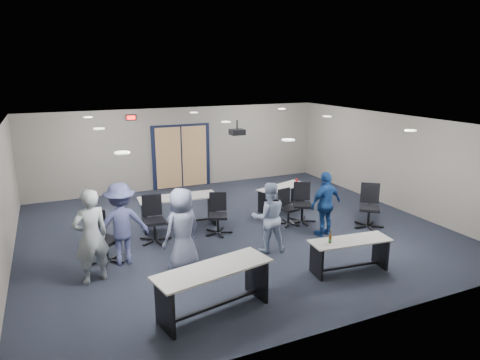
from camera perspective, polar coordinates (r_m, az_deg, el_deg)
name	(u,v)px	position (r m, az deg, el deg)	size (l,w,h in m)	color
floor	(234,230)	(10.82, -0.75, -6.72)	(10.00, 10.00, 0.00)	black
back_wall	(181,148)	(14.55, -7.89, 4.25)	(10.00, 0.04, 2.70)	gray
front_wall	(353,246)	(6.74, 14.90, -8.53)	(10.00, 0.04, 2.70)	gray
left_wall	(2,204)	(9.65, -29.17, -2.86)	(0.04, 9.00, 2.70)	gray
right_wall	(392,161)	(13.17, 19.61, 2.44)	(0.04, 9.00, 2.70)	gray
ceiling	(234,123)	(10.15, -0.80, 7.62)	(10.00, 9.00, 0.04)	white
double_door	(181,157)	(14.57, -7.81, 3.07)	(2.00, 0.07, 2.20)	black
exit_sign	(131,118)	(13.98, -14.34, 8.07)	(0.32, 0.07, 0.18)	black
ceiling_projector	(237,132)	(10.76, -0.38, 6.44)	(0.35, 0.32, 0.37)	black
ceiling_can_lights	(230,123)	(10.38, -1.35, 7.61)	(6.24, 5.74, 0.02)	silver
table_front_left	(214,282)	(7.21, -3.54, -13.45)	(2.09, 1.04, 0.81)	#A9A7A0
table_front_right	(349,250)	(8.86, 14.38, -8.98)	(1.69, 0.73, 0.91)	#A9A7A0
table_back_left	(178,206)	(11.01, -8.21, -3.47)	(2.02, 0.79, 0.80)	#A9A7A0
table_back_right	(282,193)	(12.39, 5.67, -1.76)	(1.72, 1.05, 0.77)	#A9A7A0
chair_back_a	(154,220)	(10.16, -11.38, -5.19)	(0.69, 0.69, 1.09)	black
chair_back_b	(218,214)	(10.44, -2.95, -4.60)	(0.63, 0.63, 1.01)	black
chair_back_c	(289,207)	(11.13, 6.50, -3.65)	(0.59, 0.59, 0.93)	black
chair_back_d	(302,203)	(11.31, 8.32, -3.10)	(0.66, 0.66, 1.05)	black
chair_loose_left	(106,239)	(9.35, -17.46, -7.49)	(0.67, 0.67, 1.06)	black
chair_loose_right	(369,207)	(11.31, 16.87, -3.41)	(0.70, 0.70, 1.12)	black
person_gray	(91,237)	(8.48, -19.25, -7.14)	(0.67, 0.44, 1.83)	#929B9F
person_plaid	(182,230)	(8.59, -7.70, -6.58)	(0.83, 0.54, 1.70)	slate
person_lightblue	(269,217)	(9.41, 3.84, -4.97)	(0.77, 0.60, 1.58)	#9AABCC
person_navy	(326,204)	(10.48, 11.34, -3.13)	(0.93, 0.39, 1.59)	navy
person_back	(121,224)	(9.12, -15.57, -5.65)	(1.12, 0.64, 1.73)	#414776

